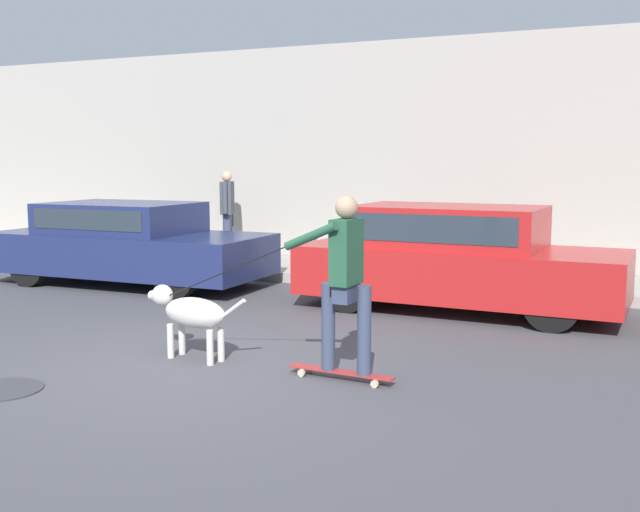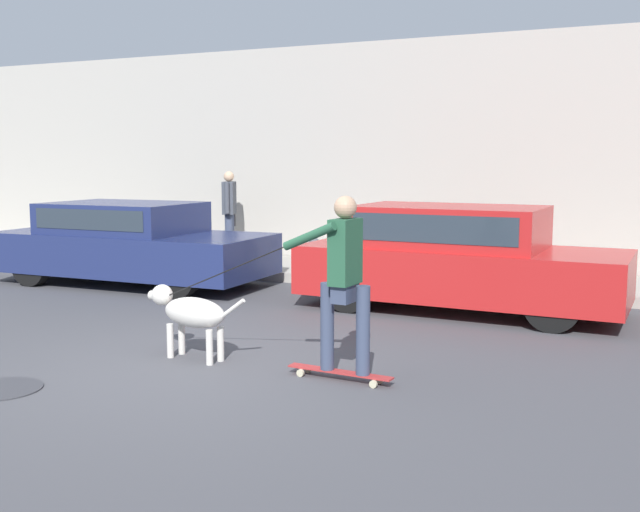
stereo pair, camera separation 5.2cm
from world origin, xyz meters
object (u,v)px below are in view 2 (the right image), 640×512
at_px(parked_car_0, 131,244).
at_px(skateboarder, 344,276).
at_px(fire_hydrant, 314,261).
at_px(parked_car_1, 457,260).
at_px(dog, 190,312).
at_px(pedestrian_with_bag, 230,211).

bearing_deg(parked_car_0, skateboarder, -35.24).
bearing_deg(fire_hydrant, parked_car_1, -19.53).
xyz_separation_m(parked_car_0, dog, (3.52, -3.50, -0.18)).
bearing_deg(fire_hydrant, pedestrian_with_bag, 147.99).
height_order(parked_car_1, skateboarder, skateboarder).
distance_m(parked_car_0, fire_hydrant, 3.02).
relative_size(parked_car_0, pedestrian_with_bag, 2.75).
distance_m(parked_car_1, fire_hydrant, 2.68).
distance_m(parked_car_0, parked_car_1, 5.39).
bearing_deg(pedestrian_with_bag, fire_hydrant, -53.57).
bearing_deg(parked_car_1, skateboarder, -90.43).
relative_size(parked_car_1, skateboarder, 1.66).
relative_size(parked_car_0, fire_hydrant, 5.62).
distance_m(dog, pedestrian_with_bag, 6.74).
distance_m(skateboarder, fire_hydrant, 5.08).
bearing_deg(skateboarder, parked_car_0, -30.54).
distance_m(parked_car_0, pedestrian_with_bag, 2.51).
relative_size(dog, pedestrian_with_bag, 0.75).
bearing_deg(pedestrian_with_bag, parked_car_0, -120.85).
height_order(parked_car_0, parked_car_1, parked_car_1).
relative_size(pedestrian_with_bag, fire_hydrant, 2.04).
xyz_separation_m(parked_car_0, parked_car_1, (5.39, 0.00, 0.04)).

